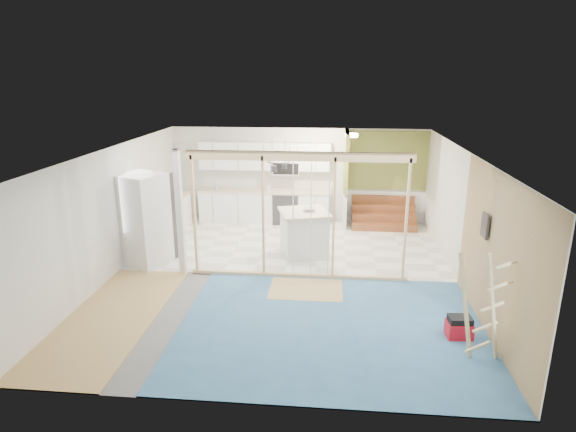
# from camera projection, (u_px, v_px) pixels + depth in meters

# --- Properties ---
(room) EXTENTS (7.01, 8.01, 2.61)m
(room) POSITION_uv_depth(u_px,v_px,m) (283.00, 216.00, 9.52)
(room) COLOR slate
(room) RESTS_ON ground
(floor_overlays) EXTENTS (7.00, 8.00, 0.03)m
(floor_overlays) POSITION_uv_depth(u_px,v_px,m) (287.00, 275.00, 9.94)
(floor_overlays) COLOR white
(floor_overlays) RESTS_ON room
(stud_frame) EXTENTS (4.66, 0.14, 2.60)m
(stud_frame) POSITION_uv_depth(u_px,v_px,m) (269.00, 201.00, 9.45)
(stud_frame) COLOR beige
(stud_frame) RESTS_ON room
(base_cabinets) EXTENTS (4.45, 2.24, 0.93)m
(base_cabinets) POSITION_uv_depth(u_px,v_px,m) (237.00, 209.00, 13.10)
(base_cabinets) COLOR white
(base_cabinets) RESTS_ON room
(upper_cabinets) EXTENTS (3.60, 0.41, 0.85)m
(upper_cabinets) POSITION_uv_depth(u_px,v_px,m) (267.00, 157.00, 13.08)
(upper_cabinets) COLOR white
(upper_cabinets) RESTS_ON room
(green_partition) EXTENTS (2.25, 1.51, 2.60)m
(green_partition) POSITION_uv_depth(u_px,v_px,m) (373.00, 192.00, 12.93)
(green_partition) COLOR olive
(green_partition) RESTS_ON room
(pot_rack) EXTENTS (0.52, 0.52, 0.72)m
(pot_rack) POSITION_uv_depth(u_px,v_px,m) (278.00, 164.00, 11.15)
(pot_rack) COLOR black
(pot_rack) RESTS_ON room
(sheathing_panel) EXTENTS (0.02, 4.00, 2.60)m
(sheathing_panel) POSITION_uv_depth(u_px,v_px,m) (497.00, 260.00, 7.30)
(sheathing_panel) COLOR tan
(sheathing_panel) RESTS_ON room
(electrical_panel) EXTENTS (0.04, 0.30, 0.40)m
(electrical_panel) POSITION_uv_depth(u_px,v_px,m) (485.00, 226.00, 7.77)
(electrical_panel) COLOR #36373B
(electrical_panel) RESTS_ON room
(ceiling_light) EXTENTS (0.32, 0.32, 0.08)m
(ceiling_light) POSITION_uv_depth(u_px,v_px,m) (352.00, 135.00, 11.90)
(ceiling_light) COLOR #FFEABF
(ceiling_light) RESTS_ON room
(fridge) EXTENTS (1.16, 1.11, 2.00)m
(fridge) POSITION_uv_depth(u_px,v_px,m) (144.00, 220.00, 10.30)
(fridge) COLOR white
(fridge) RESTS_ON room
(island) EXTENTS (1.31, 1.31, 1.04)m
(island) POSITION_uv_depth(u_px,v_px,m) (304.00, 233.00, 10.96)
(island) COLOR silver
(island) RESTS_ON room
(bowl) EXTENTS (0.32, 0.32, 0.07)m
(bowl) POSITION_uv_depth(u_px,v_px,m) (309.00, 209.00, 10.85)
(bowl) COLOR silver
(bowl) RESTS_ON island
(soap_bottle_a) EXTENTS (0.13, 0.13, 0.26)m
(soap_bottle_a) POSITION_uv_depth(u_px,v_px,m) (216.00, 185.00, 13.20)
(soap_bottle_a) COLOR #9FA1B1
(soap_bottle_a) RESTS_ON base_cabinets
(soap_bottle_b) EXTENTS (0.10, 0.10, 0.18)m
(soap_bottle_b) POSITION_uv_depth(u_px,v_px,m) (268.00, 187.00, 13.14)
(soap_bottle_b) COLOR white
(soap_bottle_b) RESTS_ON base_cabinets
(toolbox) EXTENTS (0.41, 0.32, 0.37)m
(toolbox) POSITION_uv_depth(u_px,v_px,m) (459.00, 328.00, 7.56)
(toolbox) COLOR red
(toolbox) RESTS_ON room
(ladder) EXTENTS (0.89, 0.19, 1.69)m
(ladder) POSITION_uv_depth(u_px,v_px,m) (483.00, 307.00, 6.75)
(ladder) COLOR #CDB97D
(ladder) RESTS_ON room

